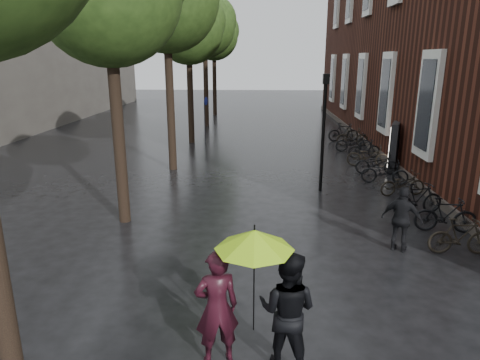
# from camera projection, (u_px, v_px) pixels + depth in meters

# --- Properties ---
(brick_building) EXTENTS (10.20, 33.20, 12.00)m
(brick_building) POSITION_uv_depth(u_px,v_px,m) (470.00, 29.00, 21.99)
(brick_building) COLOR #38160F
(brick_building) RESTS_ON ground
(street_trees) EXTENTS (4.33, 34.03, 8.91)m
(street_trees) POSITION_uv_depth(u_px,v_px,m) (178.00, 16.00, 19.15)
(street_trees) COLOR black
(street_trees) RESTS_ON ground
(person_burgundy) EXTENTS (0.77, 0.62, 1.85)m
(person_burgundy) POSITION_uv_depth(u_px,v_px,m) (217.00, 308.00, 6.40)
(person_burgundy) COLOR black
(person_burgundy) RESTS_ON ground
(person_black) EXTENTS (1.10, 0.98, 1.87)m
(person_black) POSITION_uv_depth(u_px,v_px,m) (287.00, 310.00, 6.31)
(person_black) COLOR black
(person_black) RESTS_ON ground
(lime_umbrella) EXTENTS (1.16, 1.16, 1.70)m
(lime_umbrella) POSITION_uv_depth(u_px,v_px,m) (254.00, 240.00, 6.04)
(lime_umbrella) COLOR black
(lime_umbrella) RESTS_ON ground
(pedestrian_walking) EXTENTS (1.02, 0.81, 1.62)m
(pedestrian_walking) POSITION_uv_depth(u_px,v_px,m) (402.00, 219.00, 10.23)
(pedestrian_walking) COLOR black
(pedestrian_walking) RESTS_ON ground
(parked_bicycles) EXTENTS (2.10, 15.04, 1.04)m
(parked_bicycles) POSITION_uv_depth(u_px,v_px,m) (376.00, 161.00, 17.53)
(parked_bicycles) COLOR black
(parked_bicycles) RESTS_ON ground
(ad_lightbox) EXTENTS (0.30, 1.32, 1.99)m
(ad_lightbox) POSITION_uv_depth(u_px,v_px,m) (394.00, 147.00, 17.69)
(ad_lightbox) COLOR black
(ad_lightbox) RESTS_ON ground
(lamp_post) EXTENTS (0.21, 0.21, 4.03)m
(lamp_post) POSITION_uv_depth(u_px,v_px,m) (324.00, 122.00, 14.50)
(lamp_post) COLOR black
(lamp_post) RESTS_ON ground
(cycle_sign) EXTENTS (0.13, 0.46, 2.51)m
(cycle_sign) POSITION_uv_depth(u_px,v_px,m) (205.00, 113.00, 23.31)
(cycle_sign) COLOR #262628
(cycle_sign) RESTS_ON ground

